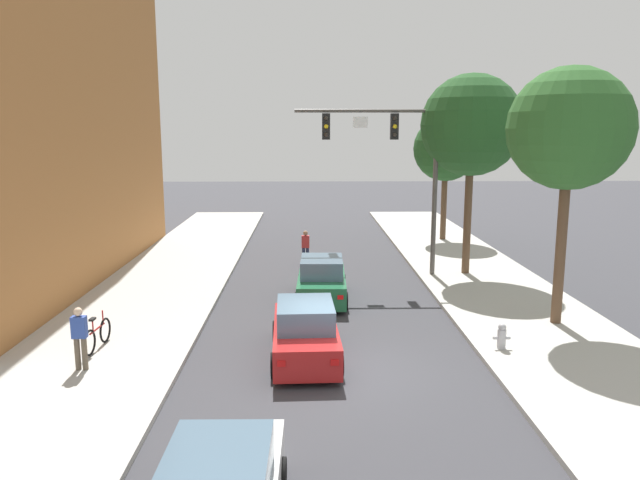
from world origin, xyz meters
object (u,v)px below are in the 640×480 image
object	(u,v)px
traffic_signal_mast	(396,152)
fire_hydrant	(502,336)
car_lead_green	(322,281)
pedestrian_crossing_road	(305,246)
street_tree_third	(446,149)
pedestrian_sidewalk_left_walker	(80,335)
bicycle_leaning	(98,335)
car_following_red	(305,333)
street_tree_nearest	(569,130)
street_tree_second	(472,126)

from	to	relation	value
traffic_signal_mast	fire_hydrant	world-z (taller)	traffic_signal_mast
car_lead_green	pedestrian_crossing_road	distance (m)	5.79
pedestrian_crossing_road	street_tree_third	bearing A→B (deg)	37.88
pedestrian_sidewalk_left_walker	bicycle_leaning	world-z (taller)	pedestrian_sidewalk_left_walker
car_following_red	fire_hydrant	distance (m)	5.49
traffic_signal_mast	bicycle_leaning	distance (m)	13.75
street_tree_nearest	street_tree_second	bearing A→B (deg)	99.14
bicycle_leaning	fire_hydrant	bearing A→B (deg)	-1.04
street_tree_nearest	street_tree_third	distance (m)	15.08
traffic_signal_mast	street_tree_second	size ratio (longest dim) A/B	0.90
bicycle_leaning	street_tree_second	size ratio (longest dim) A/B	0.21
car_lead_green	street_tree_third	bearing A→B (deg)	58.84
street_tree_second	car_following_red	bearing A→B (deg)	-126.24
bicycle_leaning	street_tree_third	xyz separation A→B (m)	(13.49, 17.10, 4.63)
pedestrian_crossing_road	fire_hydrant	distance (m)	12.58
bicycle_leaning	street_tree_nearest	size ratio (longest dim) A/B	0.22
pedestrian_sidewalk_left_walker	street_tree_nearest	world-z (taller)	street_tree_nearest
bicycle_leaning	street_tree_second	world-z (taller)	street_tree_second
traffic_signal_mast	bicycle_leaning	world-z (taller)	traffic_signal_mast
pedestrian_sidewalk_left_walker	street_tree_third	xyz separation A→B (m)	(13.39, 18.60, 4.10)
bicycle_leaning	fire_hydrant	xyz separation A→B (m)	(11.27, -0.21, -0.03)
car_following_red	pedestrian_sidewalk_left_walker	world-z (taller)	pedestrian_sidewalk_left_walker
pedestrian_sidewalk_left_walker	car_following_red	bearing A→B (deg)	10.48
traffic_signal_mast	car_following_red	bearing A→B (deg)	-112.24
street_tree_third	car_lead_green	bearing A→B (deg)	-121.16
bicycle_leaning	pedestrian_sidewalk_left_walker	bearing A→B (deg)	-86.28
pedestrian_crossing_road	bicycle_leaning	size ratio (longest dim) A/B	0.93
street_tree_second	street_tree_third	xyz separation A→B (m)	(0.86, 8.20, -1.20)
traffic_signal_mast	street_tree_second	distance (m)	3.29
pedestrian_sidewalk_left_walker	street_tree_third	size ratio (longest dim) A/B	0.24
fire_hydrant	street_tree_second	bearing A→B (deg)	81.48
street_tree_nearest	car_following_red	bearing A→B (deg)	-162.55
car_lead_green	street_tree_third	xyz separation A→B (m)	(7.11, 11.76, 4.44)
bicycle_leaning	fire_hydrant	distance (m)	11.27
street_tree_second	traffic_signal_mast	bearing A→B (deg)	-176.28
pedestrian_crossing_road	street_tree_third	world-z (taller)	street_tree_third
street_tree_second	street_tree_nearest	bearing A→B (deg)	-80.86
pedestrian_sidewalk_left_walker	bicycle_leaning	size ratio (longest dim) A/B	0.93
bicycle_leaning	street_tree_third	world-z (taller)	street_tree_third
bicycle_leaning	street_tree_nearest	bearing A→B (deg)	8.51
fire_hydrant	street_tree_third	xyz separation A→B (m)	(2.22, 17.31, 4.66)
fire_hydrant	street_tree_nearest	distance (m)	6.59
fire_hydrant	street_tree_second	world-z (taller)	street_tree_second
car_following_red	pedestrian_sidewalk_left_walker	xyz separation A→B (m)	(-5.69, -1.05, 0.34)
traffic_signal_mast	fire_hydrant	xyz separation A→B (m)	(1.74, -8.90, -4.80)
pedestrian_crossing_road	bicycle_leaning	bearing A→B (deg)	-117.46
car_lead_green	car_following_red	distance (m)	5.81
traffic_signal_mast	car_following_red	world-z (taller)	traffic_signal_mast
street_tree_nearest	street_tree_third	size ratio (longest dim) A/B	1.16
car_following_red	bicycle_leaning	bearing A→B (deg)	175.63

